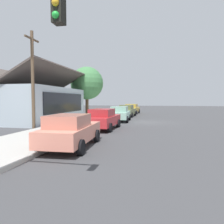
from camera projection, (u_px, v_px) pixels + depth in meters
ground_plane at (145, 122)px, 21.62m from camera, size 120.00×120.00×0.00m
sidewalk_curb at (92, 120)px, 22.77m from camera, size 60.00×4.20×0.16m
car_coral at (71, 131)px, 10.06m from camera, size 4.62×2.16×1.59m
car_cherry at (103, 119)px, 16.22m from camera, size 4.56×2.05×1.59m
car_seafoam at (120, 114)px, 22.29m from camera, size 4.47×2.11×1.59m
car_olive at (127, 111)px, 28.45m from camera, size 4.77×2.13×1.59m
car_mustard at (132, 109)px, 34.44m from camera, size 4.98×2.29×1.59m
storefront_building at (33, 103)px, 22.93m from camera, size 11.90×7.92×5.70m
shade_tree at (87, 83)px, 29.64m from camera, size 4.57×4.57×6.87m
utility_pole_wooden at (33, 78)px, 16.26m from camera, size 1.80×0.24×7.50m
fire_hydrant_red at (113, 114)px, 26.88m from camera, size 0.22×0.22×0.71m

